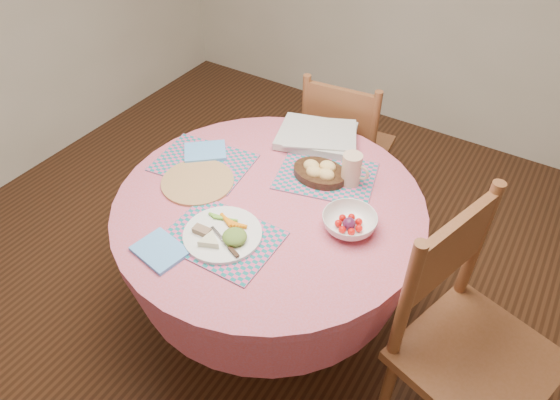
{
  "coord_description": "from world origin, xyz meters",
  "views": [
    {
      "loc": [
        0.82,
        -1.22,
        2.07
      ],
      "look_at": [
        0.05,
        0.0,
        0.78
      ],
      "focal_mm": 32.0,
      "sensor_mm": 36.0,
      "label": 1
    }
  ],
  "objects": [
    {
      "name": "ground",
      "position": [
        0.0,
        0.0,
        0.0
      ],
      "size": [
        4.0,
        4.0,
        0.0
      ],
      "primitive_type": "plane",
      "color": "#331C0F",
      "rests_on": "ground"
    },
    {
      "name": "dinner_plate",
      "position": [
        -0.03,
        -0.26,
        0.77
      ],
      "size": [
        0.29,
        0.29,
        0.05
      ],
      "rotation": [
        0.0,
        0.0,
        0.06
      ],
      "color": "white",
      "rests_on": "placemat_front"
    },
    {
      "name": "wicker_trivet",
      "position": [
        -0.31,
        -0.06,
        0.76
      ],
      "size": [
        0.3,
        0.3,
        0.01
      ],
      "primitive_type": "cylinder",
      "color": "#A27B46",
      "rests_on": "dining_table"
    },
    {
      "name": "dining_table",
      "position": [
        0.0,
        0.0,
        0.56
      ],
      "size": [
        1.24,
        1.24,
        0.75
      ],
      "color": "#C45B7F",
      "rests_on": "ground"
    },
    {
      "name": "placemat_front",
      "position": [
        -0.03,
        -0.26,
        0.75
      ],
      "size": [
        0.4,
        0.31,
        0.01
      ],
      "primitive_type": "cube",
      "rotation": [
        0.0,
        0.0,
        0.02
      ],
      "color": "#146E74",
      "rests_on": "dining_table"
    },
    {
      "name": "latte_mug",
      "position": [
        0.22,
        0.27,
        0.82
      ],
      "size": [
        0.12,
        0.08,
        0.14
      ],
      "color": "#D0AD8F",
      "rests_on": "placemat_back"
    },
    {
      "name": "newspaper_stack",
      "position": [
        -0.04,
        0.47,
        0.78
      ],
      "size": [
        0.42,
        0.36,
        0.04
      ],
      "rotation": [
        0.0,
        0.0,
        0.29
      ],
      "color": "silver",
      "rests_on": "dining_table"
    },
    {
      "name": "fruit_bowl",
      "position": [
        0.33,
        0.03,
        0.78
      ],
      "size": [
        0.23,
        0.23,
        0.06
      ],
      "rotation": [
        0.0,
        0.0,
        0.16
      ],
      "color": "white",
      "rests_on": "dining_table"
    },
    {
      "name": "napkin_far",
      "position": [
        -0.41,
        0.11,
        0.76
      ],
      "size": [
        0.23,
        0.22,
        0.01
      ],
      "primitive_type": "cube",
      "rotation": [
        0.0,
        0.0,
        0.71
      ],
      "color": "#5DA1EF",
      "rests_on": "placemat_left"
    },
    {
      "name": "napkin_near",
      "position": [
        -0.18,
        -0.43,
        0.76
      ],
      "size": [
        0.2,
        0.17,
        0.01
      ],
      "primitive_type": "cube",
      "rotation": [
        0.0,
        0.0,
        -0.18
      ],
      "color": "#5DA1EF",
      "rests_on": "dining_table"
    },
    {
      "name": "placemat_back",
      "position": [
        0.12,
        0.26,
        0.75
      ],
      "size": [
        0.46,
        0.39,
        0.01
      ],
      "primitive_type": "cube",
      "rotation": [
        0.0,
        0.0,
        0.25
      ],
      "color": "#146E74",
      "rests_on": "dining_table"
    },
    {
      "name": "chair_right",
      "position": [
        0.85,
        -0.06,
        0.55
      ],
      "size": [
        0.59,
        0.6,
        1.06
      ],
      "rotation": [
        0.0,
        0.0,
        1.27
      ],
      "color": "brown",
      "rests_on": "ground"
    },
    {
      "name": "bread_bowl",
      "position": [
        0.1,
        0.23,
        0.78
      ],
      "size": [
        0.23,
        0.23,
        0.08
      ],
      "color": "black",
      "rests_on": "placemat_back"
    },
    {
      "name": "chair_back",
      "position": [
        -0.06,
        0.83,
        0.49
      ],
      "size": [
        0.48,
        0.46,
        0.94
      ],
      "rotation": [
        0.0,
        0.0,
        3.25
      ],
      "color": "brown",
      "rests_on": "ground"
    },
    {
      "name": "placemat_left",
      "position": [
        -0.38,
        0.06,
        0.75
      ],
      "size": [
        0.44,
        0.35,
        0.01
      ],
      "primitive_type": "cube",
      "rotation": [
        0.0,
        0.0,
        0.13
      ],
      "color": "#146E74",
      "rests_on": "dining_table"
    }
  ]
}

